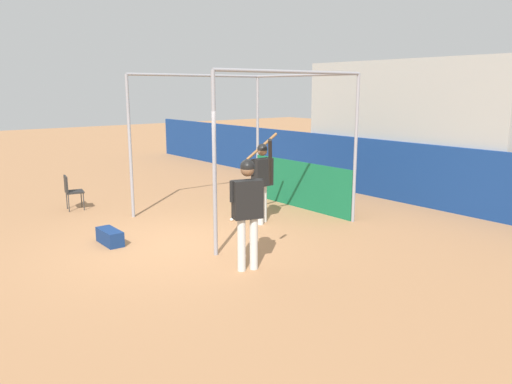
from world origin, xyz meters
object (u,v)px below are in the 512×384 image
(player_batter, at_px, (262,176))
(baseball, at_px, (232,220))
(equipment_bag, at_px, (110,237))
(folding_chair, at_px, (71,189))
(player_waiting, at_px, (248,203))

(player_batter, height_order, baseball, player_batter)
(player_batter, xyz_separation_m, equipment_bag, (-0.61, -3.19, -0.91))
(folding_chair, height_order, equipment_bag, folding_chair)
(player_waiting, relative_size, baseball, 28.82)
(player_waiting, xyz_separation_m, baseball, (-2.61, 1.54, -1.06))
(player_waiting, bearing_deg, folding_chair, 115.59)
(folding_chair, height_order, baseball, folding_chair)
(player_batter, height_order, equipment_bag, player_batter)
(equipment_bag, bearing_deg, folding_chair, 173.86)
(player_waiting, xyz_separation_m, folding_chair, (-5.84, -0.88, -0.58))
(player_batter, bearing_deg, folding_chair, 124.93)
(player_waiting, bearing_deg, baseball, 76.55)
(player_waiting, distance_m, equipment_bag, 3.10)
(equipment_bag, relative_size, baseball, 9.46)
(baseball, bearing_deg, equipment_bag, -91.70)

